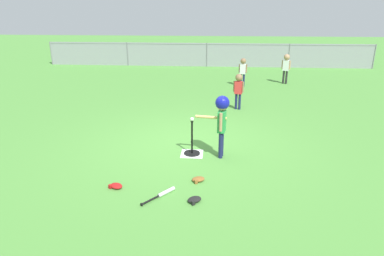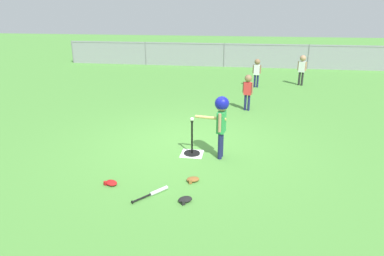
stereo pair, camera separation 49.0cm
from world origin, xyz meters
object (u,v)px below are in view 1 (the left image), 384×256
fielder_deep_left (243,68)px  glove_tossed_aside (116,186)px  batter_child (222,114)px  glove_near_bats (194,200)px  baseball_on_tee (192,119)px  glove_by_plate (198,179)px  fielder_deep_center (239,87)px  spare_bat_silver (163,194)px  fielder_near_right (286,65)px  batting_tee (192,149)px

fielder_deep_left → glove_tossed_aside: size_ratio=3.83×
batter_child → glove_near_bats: 1.92m
fielder_deep_left → glove_tossed_aside: (-2.49, -7.82, -0.63)m
baseball_on_tee → glove_near_bats: (0.18, -1.77, -0.70)m
batter_child → glove_by_plate: bearing=-109.7°
fielder_deep_left → glove_tossed_aside: bearing=-107.6°
fielder_deep_center → glove_near_bats: bearing=-99.8°
baseball_on_tee → spare_bat_silver: baseball_on_tee is taller
fielder_deep_left → glove_by_plate: size_ratio=3.88×
glove_by_plate → batter_child: bearing=70.3°
baseball_on_tee → fielder_near_right: (3.03, 6.97, -0.01)m
fielder_near_right → spare_bat_silver: size_ratio=2.02×
fielder_deep_center → glove_tossed_aside: bearing=-114.7°
fielder_deep_center → fielder_near_right: (1.97, 3.69, 0.07)m
spare_bat_silver → glove_tossed_aside: glove_tossed_aside is taller
glove_near_bats → glove_tossed_aside: (-1.30, 0.31, 0.00)m
baseball_on_tee → fielder_near_right: fielder_near_right is taller
batting_tee → spare_bat_silver: (-0.32, -1.63, -0.08)m
fielder_deep_center → glove_by_plate: fielder_deep_center is taller
glove_by_plate → glove_tossed_aside: bearing=-165.9°
glove_tossed_aside → fielder_deep_center: bearing=65.3°
batter_child → fielder_near_right: size_ratio=1.09×
glove_by_plate → glove_near_bats: same height
batting_tee → fielder_near_right: bearing=66.5°
fielder_deep_center → batter_child: bearing=-98.2°
batter_child → baseball_on_tee: bearing=171.5°
fielder_deep_center → fielder_deep_left: size_ratio=0.99×
fielder_deep_left → baseball_on_tee: bearing=-102.1°
baseball_on_tee → glove_tossed_aside: 1.97m
glove_near_bats → glove_tossed_aside: size_ratio=1.00×
fielder_near_right → glove_near_bats: fielder_near_right is taller
batting_tee → glove_near_bats: bearing=-84.2°
batting_tee → glove_by_plate: batting_tee is taller
fielder_near_right → glove_by_plate: size_ratio=4.22×
batting_tee → glove_by_plate: bearing=-80.1°
glove_tossed_aside → fielder_near_right: bearing=63.8°
batter_child → fielder_deep_center: batter_child is taller
fielder_deep_left → glove_by_plate: 7.61m
batting_tee → fielder_deep_left: fielder_deep_left is taller
fielder_deep_left → batter_child: bearing=-97.0°
batting_tee → fielder_near_right: (3.03, 6.97, 0.61)m
batting_tee → glove_tossed_aside: (-1.12, -1.46, -0.08)m
fielder_deep_left → spare_bat_silver: bearing=-101.9°
baseball_on_tee → glove_by_plate: size_ratio=0.28×
spare_bat_silver → glove_near_bats: bearing=-16.1°
fielder_deep_center → fielder_deep_left: fielder_deep_left is taller
fielder_near_right → glove_by_plate: (-2.83, -8.09, -0.69)m
fielder_near_right → glove_tossed_aside: bearing=-116.2°
spare_bat_silver → fielder_near_right: bearing=68.7°
baseball_on_tee → spare_bat_silver: size_ratio=0.13×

